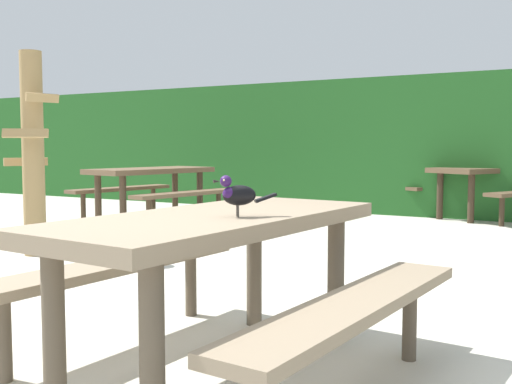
% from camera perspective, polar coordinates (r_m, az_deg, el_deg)
% --- Properties ---
extents(ground_plane, '(60.00, 60.00, 0.00)m').
position_cam_1_polar(ground_plane, '(2.90, -11.79, -16.97)').
color(ground_plane, beige).
extents(hedge_wall, '(28.00, 2.27, 2.09)m').
position_cam_1_polar(hedge_wall, '(10.23, 19.32, 4.09)').
color(hedge_wall, '#235B23').
rests_on(hedge_wall, ground).
extents(picnic_table_foreground, '(1.82, 1.86, 0.74)m').
position_cam_1_polar(picnic_table_foreground, '(2.82, -3.78, -5.77)').
color(picnic_table_foreground, '#84725B').
rests_on(picnic_table_foreground, ground).
extents(bird_grackle, '(0.22, 0.22, 0.18)m').
position_cam_1_polar(bird_grackle, '(2.65, -1.81, -0.16)').
color(bird_grackle, black).
rests_on(bird_grackle, picnic_table_foreground).
extents(picnic_table_mid_right, '(1.96, 1.98, 0.74)m').
position_cam_1_polar(picnic_table_mid_right, '(8.64, -9.85, 1.01)').
color(picnic_table_mid_right, brown).
rests_on(picnic_table_mid_right, ground).
extents(picnic_table_far_centre, '(2.28, 2.30, 0.74)m').
position_cam_1_polar(picnic_table_far_centre, '(9.44, 20.94, 1.07)').
color(picnic_table_far_centre, brown).
rests_on(picnic_table_far_centre, ground).
extents(stalk_post_left_side, '(0.69, 0.67, 1.95)m').
position_cam_1_polar(stalk_post_left_side, '(6.17, -20.25, 3.42)').
color(stalk_post_left_side, '#997A4C').
rests_on(stalk_post_left_side, ground).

